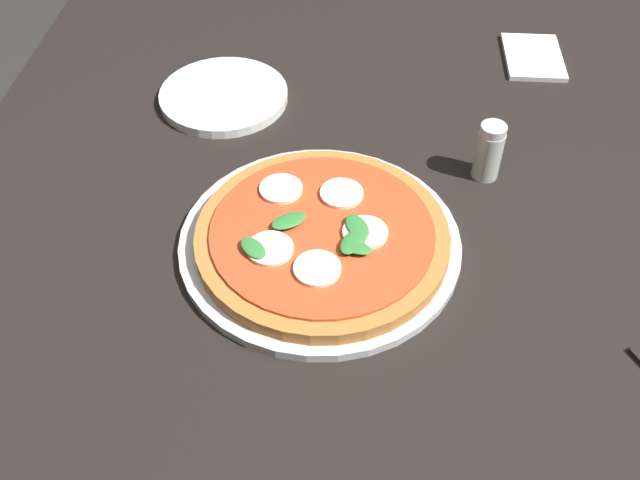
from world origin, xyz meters
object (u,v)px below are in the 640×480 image
serving_tray (320,242)px  plate_white (224,96)px  dining_table (335,316)px  pepper_shaker (489,151)px  pizza (322,236)px  napkin (533,57)px

serving_tray → plate_white: plate_white is taller
dining_table → pepper_shaker: 0.29m
serving_tray → plate_white: bearing=-149.7°
dining_table → serving_tray: size_ratio=4.09×
dining_table → serving_tray: bearing=-149.5°
dining_table → plate_white: (-0.33, -0.19, 0.10)m
pizza → napkin: 0.54m
pizza → pepper_shaker: size_ratio=3.73×
pepper_shaker → dining_table: bearing=-45.0°
dining_table → plate_white: bearing=-149.7°
pizza → napkin: (-0.45, 0.31, -0.02)m
dining_table → pepper_shaker: bearing=135.0°
serving_tray → napkin: bearing=145.2°
pizza → plate_white: 0.34m
plate_white → napkin: bearing=107.7°
serving_tray → plate_white: 0.34m
serving_tray → pizza: 0.02m
plate_white → pepper_shaker: size_ratio=2.37×
pizza → pepper_shaker: pepper_shaker is taller
serving_tray → pepper_shaker: pepper_shaker is taller
dining_table → plate_white: size_ratio=7.23×
pizza → plate_white: (-0.30, -0.17, -0.02)m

